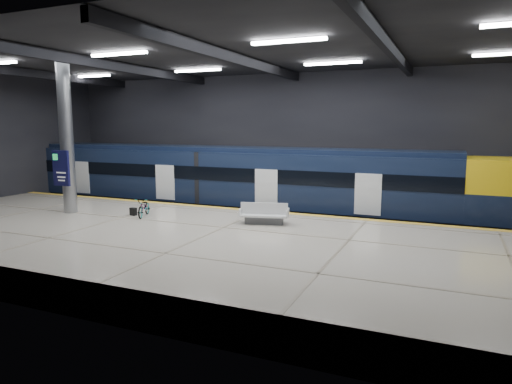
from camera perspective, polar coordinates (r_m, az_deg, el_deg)
The scene contains 10 objects.
ground at distance 19.36m, azimuth -2.68°, elevation -7.00°, with size 30.00×30.00×0.00m, color black.
room_shell at distance 18.67m, azimuth -2.80°, elevation 10.17°, with size 30.10×16.10×8.05m.
platform at distance 17.08m, azimuth -6.40°, elevation -7.24°, with size 30.00×11.00×1.10m, color #BCB09F.
safety_strip at distance 21.55m, azimuth 0.51°, elevation -2.38°, with size 30.00×0.40×0.01m, color gold.
rails at distance 24.26m, azimuth 3.03°, elevation -3.63°, with size 30.00×1.52×0.16m.
train at distance 24.45m, azimuth -0.09°, elevation 1.18°, with size 29.40×2.84×3.79m.
bench at distance 18.75m, azimuth 1.03°, elevation -3.07°, with size 2.14×1.29×0.88m.
bicycle at distance 20.82m, azimuth -13.82°, elevation -1.85°, with size 0.56×1.59×0.84m, color #99999E.
pannier_bag at distance 21.23m, azimuth -15.09°, elevation -2.37°, with size 0.30×0.18×0.35m, color black.
info_column at distance 22.60m, azimuth -22.64°, elevation 6.05°, with size 0.90×0.78×6.90m.
Camera 1 is at (8.21, -16.75, 5.16)m, focal length 32.00 mm.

